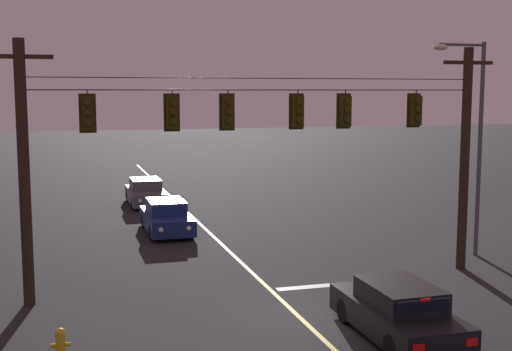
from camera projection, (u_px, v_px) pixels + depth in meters
ground_plane at (302, 320)px, 17.89m from camera, size 180.00×180.00×0.00m
lane_centre_stripe at (221, 243)px, 26.84m from camera, size 0.14×60.00×0.01m
stop_bar_paint at (328, 285)px, 21.08m from camera, size 3.40×0.36×0.01m
signal_span_assembly at (265, 162)px, 20.64m from camera, size 15.83×0.32×7.47m
traffic_light_leftmost at (88, 113)px, 18.97m from camera, size 0.48×0.41×1.22m
traffic_light_left_inner at (173, 112)px, 19.64m from camera, size 0.48×0.41×1.22m
traffic_light_centre at (228, 112)px, 20.11m from camera, size 0.48×0.41×1.22m
traffic_light_right_inner at (298, 111)px, 20.72m from camera, size 0.48×0.41×1.22m
traffic_light_rightmost at (346, 111)px, 21.16m from camera, size 0.48×0.41×1.22m
traffic_light_far_right at (416, 110)px, 21.85m from camera, size 0.48×0.41×1.22m
car_waiting_near_lane at (398, 312)px, 16.51m from camera, size 1.80×4.33×1.39m
car_oncoming_lead at (166, 217)px, 28.92m from camera, size 1.80×4.42×1.39m
car_oncoming_trailing at (146, 193)px, 35.93m from camera, size 1.80×4.42×1.39m
street_lamp_corner at (473, 129)px, 24.29m from camera, size 2.11×0.30×7.78m
fire_hydrant at (61, 345)px, 14.92m from camera, size 0.44×0.22×0.84m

